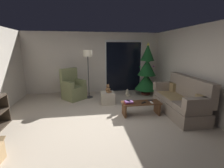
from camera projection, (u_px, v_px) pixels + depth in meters
name	position (u px, v px, depth m)	size (l,w,h in m)	color
ground_plane	(101.00, 123.00, 3.99)	(7.00, 7.00, 0.00)	#B2A38E
wall_back	(94.00, 63.00, 6.65)	(5.72, 0.12, 2.50)	beige
wall_right	(208.00, 72.00, 4.14)	(0.12, 6.00, 2.50)	beige
patio_door_frame	(123.00, 66.00, 6.80)	(1.60, 0.02, 2.20)	silver
patio_door_glass	(124.00, 67.00, 6.80)	(1.50, 0.02, 2.10)	black
couch	(180.00, 100.00, 4.48)	(0.84, 1.96, 1.08)	gray
coffee_table	(141.00, 106.00, 4.44)	(1.10, 0.40, 0.38)	brown
remote_graphite	(150.00, 100.00, 4.54)	(0.04, 0.16, 0.02)	#333338
remote_black	(144.00, 103.00, 4.35)	(0.04, 0.16, 0.02)	black
remote_white	(151.00, 102.00, 4.37)	(0.04, 0.16, 0.02)	silver
book_stack	(129.00, 102.00, 4.32)	(0.25, 0.20, 0.07)	#A32D28
cell_phone	(129.00, 101.00, 4.33)	(0.07, 0.14, 0.01)	black
christmas_tree	(147.00, 72.00, 6.24)	(0.89, 0.89, 2.08)	#4C1E19
armchair	(73.00, 88.00, 5.82)	(0.97, 0.97, 1.13)	olive
floor_lamp	(88.00, 58.00, 5.71)	(0.32, 0.32, 1.78)	#2D2D30
ottoman	(108.00, 98.00, 5.35)	(0.44, 0.44, 0.40)	#B2A893
teddy_bear_chestnut	(108.00, 89.00, 5.27)	(0.21, 0.22, 0.29)	brown
teddy_bear_cream_by_tree	(127.00, 93.00, 6.19)	(0.22, 0.21, 0.29)	beige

